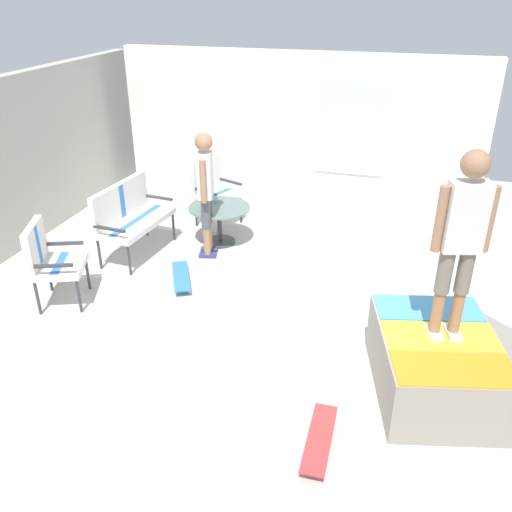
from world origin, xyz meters
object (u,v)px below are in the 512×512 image
object	(u,v)px
skate_ramp	(439,364)
person_watching	(206,186)
patio_chair_by_wall	(48,257)
person_skater	(462,234)
patio_table	(220,217)
skateboard_spare	(319,439)
skateboard_by_bench	(181,276)
patio_bench	(129,213)
patio_chair_near_house	(213,186)

from	to	relation	value
skate_ramp	person_watching	distance (m)	3.80
skate_ramp	patio_chair_by_wall	bearing A→B (deg)	84.94
person_watching	person_skater	bearing A→B (deg)	-124.26
patio_table	skateboard_spare	size ratio (longest dim) A/B	1.12
skateboard_by_bench	skateboard_spare	xyz separation A→B (m)	(-2.24, -2.21, 0.00)
person_watching	skateboard_by_bench	distance (m)	1.27
skate_ramp	skateboard_by_bench	size ratio (longest dim) A/B	2.67
person_skater	skateboard_by_bench	world-z (taller)	person_skater
patio_chair_by_wall	person_watching	distance (m)	2.21
skate_ramp	skateboard_by_bench	xyz separation A→B (m)	(1.25, 3.14, -0.23)
patio_table	patio_chair_by_wall	bearing A→B (deg)	147.17
patio_bench	person_skater	xyz separation A→B (m)	(-1.85, -4.14, 1.02)
patio_bench	patio_table	distance (m)	1.30
patio_chair_near_house	person_skater	distance (m)	4.76
skate_ramp	patio_table	world-z (taller)	skate_ramp
skate_ramp	person_skater	xyz separation A→B (m)	(0.01, 0.02, 1.32)
patio_table	patio_bench	bearing A→B (deg)	120.63
patio_table	skateboard_by_bench	xyz separation A→B (m)	(-1.26, 0.09, -0.32)
patio_table	skateboard_by_bench	size ratio (longest dim) A/B	1.12
person_watching	skateboard_spare	world-z (taller)	person_watching
skateboard_by_bench	skate_ramp	bearing A→B (deg)	-111.63
skate_ramp	patio_chair_by_wall	distance (m)	4.45
skateboard_spare	skate_ramp	bearing A→B (deg)	-43.23
skateboard_by_bench	skateboard_spare	world-z (taller)	same
patio_chair_by_wall	person_skater	world-z (taller)	person_skater
patio_chair_by_wall	skateboard_by_bench	size ratio (longest dim) A/B	1.27
skate_ramp	skateboard_spare	size ratio (longest dim) A/B	2.67
patio_chair_by_wall	person_skater	bearing A→B (deg)	-94.99
patio_bench	person_watching	size ratio (longest dim) A/B	0.74
patio_bench	patio_chair_by_wall	bearing A→B (deg)	169.75
patio_chair_near_house	patio_chair_by_wall	bearing A→B (deg)	160.07
patio_bench	person_skater	world-z (taller)	person_skater
skate_ramp	patio_table	xyz separation A→B (m)	(2.51, 3.05, 0.09)
patio_chair_near_house	skateboard_spare	bearing A→B (deg)	-149.45
skate_ramp	patio_bench	xyz separation A→B (m)	(1.86, 4.15, 0.30)
skate_ramp	skateboard_spare	bearing A→B (deg)	136.77
patio_table	person_watching	size ratio (longest dim) A/B	0.52
patio_bench	patio_chair_near_house	distance (m)	1.53
patio_bench	patio_chair_by_wall	world-z (taller)	same
patio_chair_near_house	skateboard_spare	distance (m)	4.89
patio_chair_near_house	skate_ramp	bearing A→B (deg)	-133.12
patio_bench	patio_chair_near_house	size ratio (longest dim) A/B	1.27
skateboard_by_bench	skateboard_spare	size ratio (longest dim) A/B	1.00
patio_chair_near_house	patio_chair_by_wall	size ratio (longest dim) A/B	1.00
patio_chair_near_house	skateboard_by_bench	bearing A→B (deg)	-172.31
skate_ramp	patio_bench	distance (m)	4.56
person_watching	skateboard_spare	size ratio (longest dim) A/B	2.18
patio_table	person_skater	xyz separation A→B (m)	(-2.50, -3.04, 1.23)
patio_chair_near_house	skateboard_by_bench	xyz separation A→B (m)	(-1.94, -0.26, -0.53)
patio_chair_by_wall	patio_table	world-z (taller)	patio_chair_by_wall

